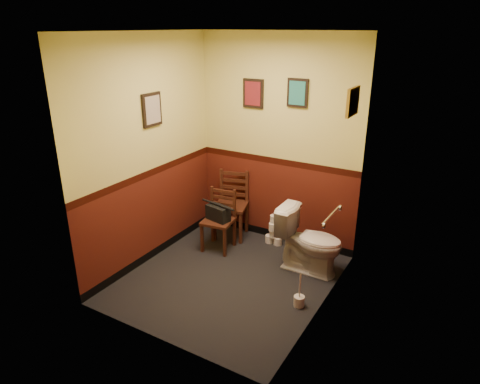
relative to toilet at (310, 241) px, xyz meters
The scene contains 17 objects.
floor 1.04m from the toilet, 137.92° to the right, with size 2.20×2.40×0.00m, color black.
ceiling 2.51m from the toilet, 137.92° to the right, with size 2.20×2.40×0.00m, color silver.
wall_back 1.32m from the toilet, 142.62° to the left, with size 2.20×2.70×0.00m, color #521A11.
wall_front 2.21m from the toilet, 111.27° to the right, with size 2.20×2.70×0.00m, color #521A11.
wall_left 2.16m from the toilet, 160.35° to the right, with size 2.40×2.70×0.00m, color #521A11.
wall_right 1.23m from the toilet, 59.69° to the right, with size 2.40×2.70×0.00m, color #521A11.
grab_bar 0.78m from the toilet, 48.86° to the right, with size 0.05×0.56×0.06m.
framed_print_back_a 1.97m from the toilet, 153.67° to the left, with size 0.28×0.04×0.36m.
framed_print_back_b 1.76m from the toilet, 131.59° to the left, with size 0.26×0.04×0.34m.
framed_print_left 2.39m from the toilet, 163.00° to the right, with size 0.04×0.30×0.38m.
framed_print_right 1.71m from the toilet, ahead, with size 0.04×0.34×0.28m.
toilet is the anchor object (origin of this frame).
toilet_brush 0.81m from the toilet, 75.77° to the right, with size 0.11×0.11×0.41m.
chair_left 1.33m from the toilet, 165.41° to the left, with size 0.53×0.53×0.91m.
chair_right 1.23m from the toilet, behind, with size 0.42×0.42×0.80m.
handbag 1.23m from the toilet, behind, with size 0.33×0.21×0.23m.
tp_stack 0.79m from the toilet, 149.75° to the left, with size 0.24×0.14×0.41m.
Camera 1 is at (2.26, -3.62, 2.75)m, focal length 32.00 mm.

